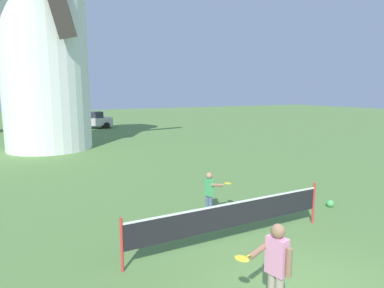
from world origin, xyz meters
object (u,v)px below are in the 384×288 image
(stray_ball, at_px, (330,203))
(windmill, at_px, (42,27))
(player_far, at_px, (210,191))
(parked_car_cream, at_px, (91,120))
(player_near, at_px, (276,264))
(parked_car_blue, at_px, (34,122))
(tennis_net, at_px, (233,215))

(stray_ball, bearing_deg, windmill, 113.66)
(windmill, distance_m, player_far, 15.52)
(parked_car_cream, bearing_deg, windmill, -113.15)
(player_near, height_order, parked_car_blue, parked_car_blue)
(tennis_net, relative_size, parked_car_cream, 1.34)
(player_near, relative_size, stray_ball, 6.66)
(parked_car_cream, bearing_deg, parked_car_blue, 174.24)
(stray_ball, relative_size, parked_car_blue, 0.05)
(windmill, distance_m, player_near, 19.09)
(tennis_net, xyz_separation_m, stray_ball, (4.02, 0.62, -0.57))
(player_near, height_order, player_far, player_near)
(player_far, bearing_deg, parked_car_blue, 98.00)
(player_near, relative_size, parked_car_blue, 0.33)
(player_far, height_order, stray_ball, player_far)
(tennis_net, relative_size, parked_car_blue, 1.17)
(windmill, bearing_deg, tennis_net, -80.72)
(player_far, relative_size, parked_car_blue, 0.27)
(stray_ball, bearing_deg, tennis_net, -171.27)
(player_near, bearing_deg, stray_ball, 31.28)
(player_far, relative_size, parked_car_cream, 0.31)
(tennis_net, distance_m, parked_car_blue, 26.55)
(tennis_net, height_order, player_far, player_far)
(tennis_net, distance_m, player_near, 2.47)
(tennis_net, bearing_deg, player_near, -109.43)
(stray_ball, xyz_separation_m, parked_car_blue, (-6.99, 25.76, 0.70))
(windmill, xyz_separation_m, parked_car_cream, (4.40, 10.28, -6.33))
(tennis_net, distance_m, player_far, 1.89)
(player_near, bearing_deg, parked_car_blue, 94.28)
(parked_car_blue, bearing_deg, windmill, -87.80)
(tennis_net, height_order, parked_car_cream, parked_car_cream)
(player_far, relative_size, stray_ball, 5.49)
(player_near, distance_m, parked_car_cream, 28.35)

